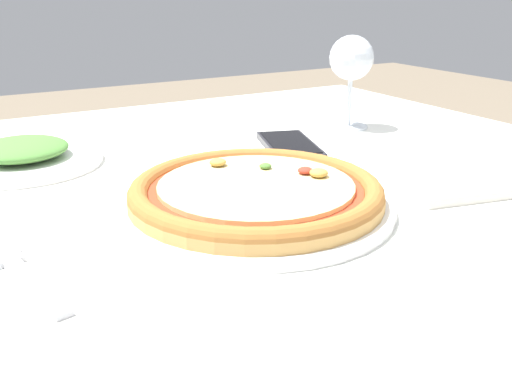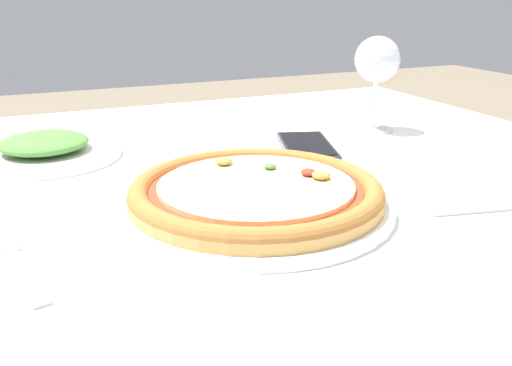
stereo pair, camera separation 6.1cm
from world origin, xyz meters
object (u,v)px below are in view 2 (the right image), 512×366
object	(u,v)px
pizza_plate	(256,194)
side_plate	(45,149)
dining_table	(218,239)
cell_phone	(307,147)
wine_glass_far_left	(377,63)
fork	(14,260)

from	to	relation	value
pizza_plate	side_plate	bearing A→B (deg)	123.16
dining_table	cell_phone	xyz separation A→B (m)	(0.16, 0.04, 0.10)
dining_table	pizza_plate	distance (m)	0.18
wine_glass_far_left	cell_phone	world-z (taller)	wine_glass_far_left
pizza_plate	cell_phone	xyz separation A→B (m)	(0.16, 0.18, -0.01)
fork	side_plate	distance (m)	0.33
wine_glass_far_left	cell_phone	bearing A→B (deg)	-158.53
pizza_plate	cell_phone	size ratio (longest dim) A/B	1.87
pizza_plate	wine_glass_far_left	size ratio (longest dim) A/B	1.93
dining_table	wine_glass_far_left	xyz separation A→B (m)	(0.32, 0.10, 0.21)
pizza_plate	wine_glass_far_left	bearing A→B (deg)	37.47
fork	side_plate	bearing A→B (deg)	80.88
dining_table	fork	world-z (taller)	fork
dining_table	wine_glass_far_left	distance (m)	0.39
wine_glass_far_left	side_plate	world-z (taller)	wine_glass_far_left
wine_glass_far_left	pizza_plate	bearing A→B (deg)	-142.53
fork	cell_phone	bearing A→B (deg)	27.70
wine_glass_far_left	cell_phone	size ratio (longest dim) A/B	0.97
dining_table	pizza_plate	xyz separation A→B (m)	(-0.01, -0.14, 0.11)
fork	cell_phone	world-z (taller)	cell_phone
pizza_plate	wine_glass_far_left	xyz separation A→B (m)	(0.32, 0.25, 0.09)
pizza_plate	cell_phone	distance (m)	0.25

